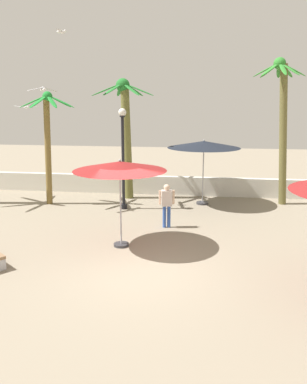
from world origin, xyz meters
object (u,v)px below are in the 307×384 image
at_px(patio_umbrella_3, 120,167).
at_px(seagull_0, 26,107).
at_px(guest_0, 167,202).
at_px(seagull_2, 43,90).
at_px(palm_tree_1, 126,126).
at_px(seagull_1, 61,31).
at_px(lamp_post_1, 123,154).
at_px(palm_tree_0, 282,117).
at_px(palm_tree_2, 48,133).
at_px(patio_umbrella_1, 204,145).

distance_m(patio_umbrella_3, seagull_0, 11.08).
distance_m(guest_0, seagull_2, 6.47).
xyz_separation_m(palm_tree_1, seagull_1, (-2.15, -1.70, 3.72)).
bearing_deg(patio_umbrella_3, palm_tree_1, 100.08).
relative_size(lamp_post_1, seagull_0, 2.96).
relative_size(palm_tree_0, palm_tree_1, 1.14).
xyz_separation_m(seagull_0, seagull_1, (3.57, -4.12, 2.96)).
distance_m(palm_tree_2, guest_0, 6.28).
bearing_deg(guest_0, seagull_2, 162.54).
distance_m(palm_tree_1, seagull_2, 4.00).
relative_size(patio_umbrella_1, patio_umbrella_3, 1.10).
height_order(patio_umbrella_3, palm_tree_0, palm_tree_0).
relative_size(lamp_post_1, guest_0, 2.63).
height_order(patio_umbrella_3, lamp_post_1, lamp_post_1).
distance_m(lamp_post_1, seagull_0, 7.58).
xyz_separation_m(palm_tree_2, seagull_2, (0.34, -1.06, 1.74)).
bearing_deg(patio_umbrella_1, seagull_0, 161.50).
bearing_deg(lamp_post_1, palm_tree_2, 173.24).
bearing_deg(seagull_2, seagull_0, 121.40).
bearing_deg(guest_0, palm_tree_1, 118.97).
bearing_deg(patio_umbrella_1, palm_tree_0, 8.81).
bearing_deg(seagull_0, lamp_post_1, -35.76).
bearing_deg(palm_tree_0, seagull_2, -165.57).
height_order(lamp_post_1, seagull_1, seagull_1).
xyz_separation_m(patio_umbrella_3, guest_0, (1.19, 2.05, -1.54)).
height_order(patio_umbrella_3, guest_0, patio_umbrella_3).
distance_m(patio_umbrella_3, palm_tree_2, 6.25).
bearing_deg(guest_0, patio_umbrella_1, 71.13).
bearing_deg(seagull_1, lamp_post_1, -4.60).
xyz_separation_m(guest_0, seagull_2, (-4.96, 1.56, 3.85)).
distance_m(palm_tree_0, seagull_0, 12.64).
distance_m(patio_umbrella_1, seagull_2, 6.81).
bearing_deg(palm_tree_1, seagull_0, 157.09).
relative_size(palm_tree_0, guest_0, 3.91).
bearing_deg(patio_umbrella_3, lamp_post_1, 101.00).
xyz_separation_m(lamp_post_1, guest_0, (2.02, -2.23, -1.34)).
distance_m(palm_tree_1, seagull_1, 4.62).
bearing_deg(seagull_2, patio_umbrella_3, -43.73).
bearing_deg(palm_tree_1, seagull_1, -141.69).
bearing_deg(patio_umbrella_3, patio_umbrella_1, 66.76).
height_order(patio_umbrella_1, seagull_0, seagull_0).
bearing_deg(seagull_0, palm_tree_0, -11.79).
bearing_deg(patio_umbrella_1, seagull_2, -162.76).
bearing_deg(palm_tree_2, guest_0, -26.32).
height_order(patio_umbrella_3, palm_tree_1, palm_tree_1).
relative_size(palm_tree_0, seagull_2, 6.11).
height_order(patio_umbrella_1, palm_tree_1, palm_tree_1).
relative_size(guest_0, seagull_2, 1.56).
bearing_deg(seagull_1, seagull_2, -121.44).
height_order(patio_umbrella_1, seagull_2, seagull_2).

